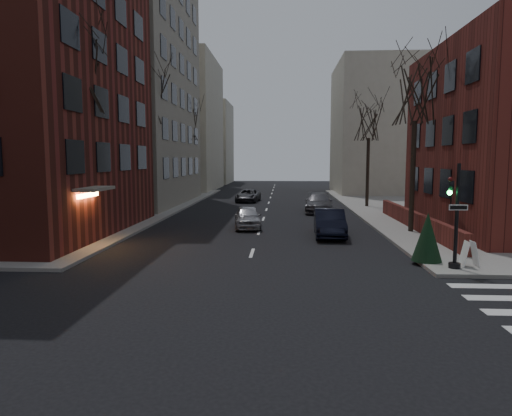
{
  "coord_description": "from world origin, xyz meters",
  "views": [
    {
      "loc": [
        1.42,
        -8.56,
        4.33
      ],
      "look_at": [
        0.14,
        12.82,
        2.0
      ],
      "focal_mm": 32.0,
      "sensor_mm": 36.0,
      "label": 1
    }
  ],
  "objects": [
    {
      "name": "traffic_signal",
      "position": [
        7.94,
        8.99,
        1.91
      ],
      "size": [
        0.76,
        0.44,
        4.0
      ],
      "color": "black",
      "rests_on": "sidewalk_far_right"
    },
    {
      "name": "streetlamp_far",
      "position": [
        -8.2,
        42.0,
        4.24
      ],
      "size": [
        0.36,
        0.36,
        6.28
      ],
      "color": "black",
      "rests_on": "sidewalk_far_left"
    },
    {
      "name": "tree_right_b",
      "position": [
        8.8,
        32.0,
        7.59
      ],
      "size": [
        3.74,
        3.74,
        9.18
      ],
      "color": "#2D231C",
      "rests_on": "sidewalk_far_right"
    },
    {
      "name": "parked_sedan",
      "position": [
        4.0,
        16.76,
        0.76
      ],
      "size": [
        1.76,
        4.67,
        1.52
      ],
      "primitive_type": "imported",
      "rotation": [
        0.0,
        0.0,
        -0.03
      ],
      "color": "black",
      "rests_on": "ground"
    },
    {
      "name": "tree_left_b",
      "position": [
        -8.8,
        26.0,
        8.91
      ],
      "size": [
        4.4,
        4.4,
        10.8
      ],
      "color": "#2D231C",
      "rests_on": "sidewalk_far_left"
    },
    {
      "name": "tree_right_a",
      "position": [
        8.8,
        18.0,
        8.03
      ],
      "size": [
        3.96,
        3.96,
        9.72
      ],
      "color": "#2D231C",
      "rests_on": "sidewalk_far_right"
    },
    {
      "name": "car_lane_gray",
      "position": [
        4.28,
        28.31,
        0.77
      ],
      "size": [
        2.51,
        5.42,
        1.54
      ],
      "primitive_type": "imported",
      "rotation": [
        0.0,
        0.0,
        -0.07
      ],
      "color": "#47464C",
      "rests_on": "ground"
    },
    {
      "name": "car_lane_far",
      "position": [
        -2.11,
        36.92,
        0.63
      ],
      "size": [
        2.48,
        4.69,
        1.26
      ],
      "primitive_type": "imported",
      "rotation": [
        0.0,
        0.0,
        -0.09
      ],
      "color": "#38383D",
      "rests_on": "ground"
    },
    {
      "name": "tree_left_a",
      "position": [
        -8.8,
        14.0,
        8.47
      ],
      "size": [
        4.18,
        4.18,
        10.26
      ],
      "color": "#2D231C",
      "rests_on": "sidewalk_far_left"
    },
    {
      "name": "building_distant_lb",
      "position": [
        -13.0,
        72.0,
        7.0
      ],
      "size": [
        10.0,
        12.0,
        14.0
      ],
      "primitive_type": "cube",
      "color": "#B6AF9A",
      "rests_on": "ground"
    },
    {
      "name": "car_lane_silver",
      "position": [
        -0.8,
        19.62,
        0.68
      ],
      "size": [
        2.03,
        4.15,
        1.36
      ],
      "primitive_type": "imported",
      "rotation": [
        0.0,
        0.0,
        0.11
      ],
      "color": "#9B9CA1",
      "rests_on": "ground"
    },
    {
      "name": "building_distant_la",
      "position": [
        -15.0,
        55.0,
        9.0
      ],
      "size": [
        14.0,
        16.0,
        18.0
      ],
      "primitive_type": "cube",
      "color": "#B6AF9A",
      "rests_on": "ground"
    },
    {
      "name": "streetlamp_near",
      "position": [
        -8.2,
        22.0,
        4.24
      ],
      "size": [
        0.36,
        0.36,
        6.28
      ],
      "color": "black",
      "rests_on": "sidewalk_far_left"
    },
    {
      "name": "sandwich_board",
      "position": [
        8.66,
        9.29,
        0.65
      ],
      "size": [
        0.46,
        0.63,
        1.0
      ],
      "primitive_type": "cube",
      "rotation": [
        0.0,
        0.0,
        -0.02
      ],
      "color": "white",
      "rests_on": "sidewalk_far_right"
    },
    {
      "name": "building_distant_ra",
      "position": [
        15.0,
        50.0,
        8.0
      ],
      "size": [
        14.0,
        14.0,
        16.0
      ],
      "primitive_type": "cube",
      "color": "#B6AF9A",
      "rests_on": "ground"
    },
    {
      "name": "building_left_tan",
      "position": [
        -17.0,
        34.0,
        14.0
      ],
      "size": [
        18.0,
        18.0,
        28.0
      ],
      "primitive_type": "cube",
      "color": "gray",
      "rests_on": "ground"
    },
    {
      "name": "evergreen_shrub",
      "position": [
        7.3,
        10.16,
        1.15
      ],
      "size": [
        1.36,
        1.36,
        2.01
      ],
      "primitive_type": "cone",
      "rotation": [
        0.0,
        0.0,
        0.14
      ],
      "color": "black",
      "rests_on": "sidewalk_far_right"
    },
    {
      "name": "low_wall_right",
      "position": [
        9.3,
        19.0,
        0.65
      ],
      "size": [
        0.35,
        16.0,
        1.0
      ],
      "primitive_type": "cube",
      "color": "maroon",
      "rests_on": "sidewalk_far_right"
    },
    {
      "name": "tree_left_c",
      "position": [
        -8.8,
        40.0,
        8.03
      ],
      "size": [
        3.96,
        3.96,
        9.72
      ],
      "color": "#2D231C",
      "rests_on": "sidewalk_far_left"
    },
    {
      "name": "ground",
      "position": [
        0.0,
        0.0,
        0.0
      ],
      "size": [
        160.0,
        160.0,
        0.0
      ],
      "primitive_type": "plane",
      "color": "black",
      "rests_on": "ground"
    }
  ]
}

